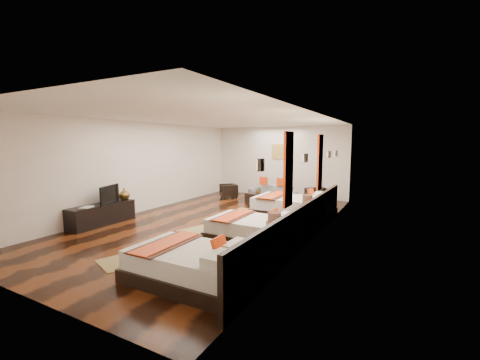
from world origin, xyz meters
The scene contains 30 objects.
floor centered at (0.00, 0.00, 0.00)m, with size 5.50×9.50×0.01m, color black.
ceiling centered at (0.00, 0.00, 2.80)m, with size 5.50×9.50×0.01m, color white.
back_wall centered at (0.00, 4.75, 1.40)m, with size 5.50×0.01×2.80m, color silver.
left_wall centered at (-2.75, 0.00, 1.40)m, with size 0.01×9.50×2.80m, color silver.
right_wall centered at (2.75, 0.00, 1.40)m, with size 0.01×9.50×2.80m, color silver.
headboard_panel centered at (2.71, -0.80, 0.45)m, with size 0.08×6.60×0.90m, color black.
bed_near centered at (1.70, -3.22, 0.27)m, with size 2.06×1.29×0.79m.
bed_mid centered at (1.70, -0.99, 0.26)m, with size 2.02×1.27×0.77m.
bed_far centered at (1.70, 1.59, 0.30)m, with size 2.29×1.44×0.87m.
nightstand_a centered at (2.44, -1.80, 0.31)m, with size 0.45×0.45×0.90m.
nightstand_b centered at (2.45, 0.34, 0.31)m, with size 0.45×0.45×0.90m.
jute_mat_near centered at (0.13, -3.00, 0.01)m, with size 0.75×1.20×0.01m, color olive.
jute_mat_mid centered at (0.17, -0.77, 0.01)m, with size 0.75×1.20×0.01m, color olive.
jute_mat_far centered at (0.08, 1.34, 0.01)m, with size 0.75×1.20×0.01m, color olive.
tv_console centered at (-2.50, -1.65, 0.28)m, with size 0.50×1.80×0.55m, color black.
tv centered at (-2.45, -1.52, 0.79)m, with size 0.85×0.11×0.49m, color black.
book centered at (-2.50, -2.21, 0.57)m, with size 0.24×0.33×0.03m, color black.
figurine centered at (-2.50, -0.89, 0.71)m, with size 0.31×0.31×0.33m, color brown.
sofa centered at (0.14, 3.70, 0.28)m, with size 1.92×0.75×0.56m, color gray.
armchair_left centered at (-1.52, 3.28, 0.28)m, with size 0.60×0.62×0.56m, color black.
armchair_right centered at (2.00, 3.14, 0.33)m, with size 0.71×0.73×0.66m, color black.
coffee_table centered at (0.14, 2.65, 0.20)m, with size 1.00×0.50×0.40m, color black.
table_plant centered at (0.04, 2.70, 0.53)m, with size 0.24×0.21×0.26m, color #245C1E.
orange_panel_a centered at (2.73, -1.90, 1.70)m, with size 0.04×0.40×1.30m, color #D86014.
orange_panel_b centered at (2.73, 0.30, 1.70)m, with size 0.04×0.40×1.30m, color #D86014.
sconce_near centered at (2.70, -3.00, 1.85)m, with size 0.07×0.12×0.18m.
sconce_mid centered at (2.70, -0.80, 1.85)m, with size 0.07×0.12×0.18m.
sconce_far centered at (2.70, 1.40, 1.85)m, with size 0.07×0.12×0.18m.
sconce_lounge centered at (2.70, 2.30, 1.85)m, with size 0.07×0.12×0.18m.
gold_artwork centered at (0.00, 4.73, 1.80)m, with size 0.60×0.04×0.60m, color #AD873F.
Camera 1 is at (4.49, -6.93, 2.16)m, focal length 23.00 mm.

